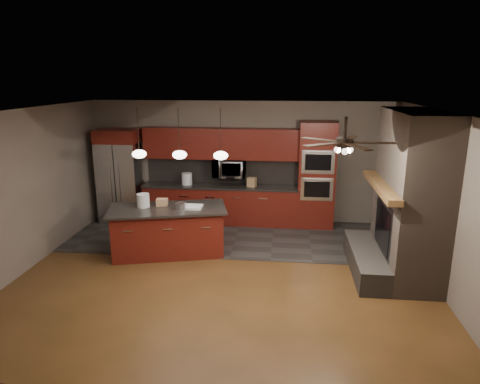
# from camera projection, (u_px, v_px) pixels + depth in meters

# --- Properties ---
(ground) EXTENTS (7.00, 7.00, 0.00)m
(ground) POSITION_uv_depth(u_px,v_px,m) (225.00, 274.00, 7.44)
(ground) COLOR brown
(ground) RESTS_ON ground
(ceiling) EXTENTS (7.00, 6.00, 0.02)m
(ceiling) POSITION_uv_depth(u_px,v_px,m) (223.00, 111.00, 6.71)
(ceiling) COLOR white
(ceiling) RESTS_ON back_wall
(back_wall) EXTENTS (7.00, 0.02, 2.80)m
(back_wall) POSITION_uv_depth(u_px,v_px,m) (242.00, 162.00, 9.96)
(back_wall) COLOR #706359
(back_wall) RESTS_ON ground
(right_wall) EXTENTS (0.02, 6.00, 2.80)m
(right_wall) POSITION_uv_depth(u_px,v_px,m) (444.00, 203.00, 6.72)
(right_wall) COLOR #706359
(right_wall) RESTS_ON ground
(left_wall) EXTENTS (0.02, 6.00, 2.80)m
(left_wall) POSITION_uv_depth(u_px,v_px,m) (25.00, 191.00, 7.44)
(left_wall) COLOR #706359
(left_wall) RESTS_ON ground
(slate_tile_patch) EXTENTS (7.00, 2.40, 0.01)m
(slate_tile_patch) POSITION_uv_depth(u_px,v_px,m) (236.00, 237.00, 9.17)
(slate_tile_patch) COLOR #302E2B
(slate_tile_patch) RESTS_ON ground
(fireplace_column) EXTENTS (1.30, 2.10, 2.80)m
(fireplace_column) POSITION_uv_depth(u_px,v_px,m) (406.00, 201.00, 7.18)
(fireplace_column) COLOR brown
(fireplace_column) RESTS_ON ground
(back_cabinetry) EXTENTS (3.59, 0.64, 2.20)m
(back_cabinetry) POSITION_uv_depth(u_px,v_px,m) (221.00, 185.00, 9.89)
(back_cabinetry) COLOR #5E1711
(back_cabinetry) RESTS_ON ground
(oven_tower) EXTENTS (0.80, 0.63, 2.38)m
(oven_tower) POSITION_uv_depth(u_px,v_px,m) (316.00, 175.00, 9.54)
(oven_tower) COLOR #5E1711
(oven_tower) RESTS_ON ground
(microwave) EXTENTS (0.73, 0.41, 0.50)m
(microwave) POSITION_uv_depth(u_px,v_px,m) (229.00, 168.00, 9.77)
(microwave) COLOR silver
(microwave) RESTS_ON back_cabinetry
(refrigerator) EXTENTS (0.93, 0.75, 2.17)m
(refrigerator) POSITION_uv_depth(u_px,v_px,m) (121.00, 176.00, 9.97)
(refrigerator) COLOR silver
(refrigerator) RESTS_ON ground
(kitchen_island) EXTENTS (2.37, 1.51, 0.92)m
(kitchen_island) POSITION_uv_depth(u_px,v_px,m) (168.00, 231.00, 8.20)
(kitchen_island) COLOR #5E1711
(kitchen_island) RESTS_ON ground
(white_bucket) EXTENTS (0.33, 0.33, 0.26)m
(white_bucket) POSITION_uv_depth(u_px,v_px,m) (143.00, 201.00, 8.11)
(white_bucket) COLOR silver
(white_bucket) RESTS_ON kitchen_island
(paint_can) EXTENTS (0.21, 0.21, 0.13)m
(paint_can) POSITION_uv_depth(u_px,v_px,m) (181.00, 206.00, 7.97)
(paint_can) COLOR #B1B0B5
(paint_can) RESTS_ON kitchen_island
(paint_tray) EXTENTS (0.43, 0.30, 0.04)m
(paint_tray) POSITION_uv_depth(u_px,v_px,m) (191.00, 207.00, 8.08)
(paint_tray) COLOR white
(paint_tray) RESTS_ON kitchen_island
(cardboard_box) EXTENTS (0.23, 0.18, 0.14)m
(cardboard_box) POSITION_uv_depth(u_px,v_px,m) (162.00, 202.00, 8.22)
(cardboard_box) COLOR tan
(cardboard_box) RESTS_ON kitchen_island
(counter_bucket) EXTENTS (0.24, 0.24, 0.27)m
(counter_bucket) POSITION_uv_depth(u_px,v_px,m) (187.00, 179.00, 9.90)
(counter_bucket) COLOR white
(counter_bucket) RESTS_ON back_cabinetry
(counter_box) EXTENTS (0.22, 0.20, 0.21)m
(counter_box) POSITION_uv_depth(u_px,v_px,m) (252.00, 182.00, 9.70)
(counter_box) COLOR #9F7B52
(counter_box) RESTS_ON back_cabinetry
(pendant_left) EXTENTS (0.26, 0.26, 0.92)m
(pendant_left) POSITION_uv_depth(u_px,v_px,m) (139.00, 154.00, 7.77)
(pendant_left) COLOR black
(pendant_left) RESTS_ON ceiling
(pendant_center) EXTENTS (0.26, 0.26, 0.92)m
(pendant_center) POSITION_uv_depth(u_px,v_px,m) (180.00, 155.00, 7.70)
(pendant_center) COLOR black
(pendant_center) RESTS_ON ceiling
(pendant_right) EXTENTS (0.26, 0.26, 0.92)m
(pendant_right) POSITION_uv_depth(u_px,v_px,m) (221.00, 155.00, 7.62)
(pendant_right) COLOR black
(pendant_right) RESTS_ON ceiling
(ceiling_fan) EXTENTS (1.27, 1.33, 0.41)m
(ceiling_fan) POSITION_uv_depth(u_px,v_px,m) (345.00, 142.00, 5.85)
(ceiling_fan) COLOR black
(ceiling_fan) RESTS_ON ceiling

